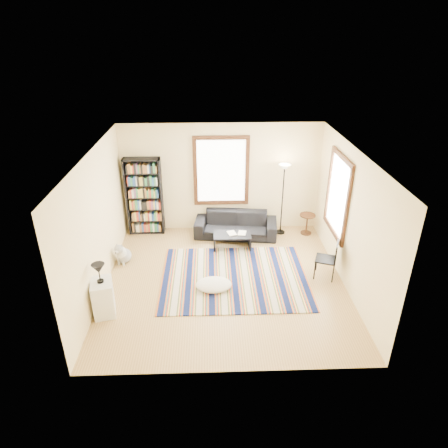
{
  "coord_description": "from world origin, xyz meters",
  "views": [
    {
      "loc": [
        -0.27,
        -7.06,
        4.89
      ],
      "look_at": [
        0.0,
        0.5,
        1.1
      ],
      "focal_mm": 32.0,
      "sensor_mm": 36.0,
      "label": 1
    }
  ],
  "objects_px": {
    "floor_lamp": "(282,200)",
    "folding_chair": "(326,259)",
    "coffee_table": "(232,241)",
    "sofa": "(236,225)",
    "dog": "(124,252)",
    "bookshelf": "(144,197)",
    "white_cabinet": "(103,298)",
    "floor_cushion": "(214,285)",
    "side_table": "(307,224)"
  },
  "relations": [
    {
      "from": "bookshelf",
      "to": "floor_cushion",
      "type": "relative_size",
      "value": 2.69
    },
    {
      "from": "sofa",
      "to": "floor_cushion",
      "type": "relative_size",
      "value": 2.79
    },
    {
      "from": "dog",
      "to": "bookshelf",
      "type": "bearing_deg",
      "value": 96.15
    },
    {
      "from": "white_cabinet",
      "to": "dog",
      "type": "bearing_deg",
      "value": 75.73
    },
    {
      "from": "bookshelf",
      "to": "coffee_table",
      "type": "relative_size",
      "value": 2.22
    },
    {
      "from": "bookshelf",
      "to": "floor_lamp",
      "type": "relative_size",
      "value": 1.08
    },
    {
      "from": "sofa",
      "to": "dog",
      "type": "bearing_deg",
      "value": -148.41
    },
    {
      "from": "bookshelf",
      "to": "folding_chair",
      "type": "distance_m",
      "value": 4.7
    },
    {
      "from": "floor_cushion",
      "to": "folding_chair",
      "type": "distance_m",
      "value": 2.44
    },
    {
      "from": "white_cabinet",
      "to": "coffee_table",
      "type": "bearing_deg",
      "value": 29.95
    },
    {
      "from": "side_table",
      "to": "bookshelf",
      "type": "bearing_deg",
      "value": 176.59
    },
    {
      "from": "sofa",
      "to": "floor_cushion",
      "type": "distance_m",
      "value": 2.41
    },
    {
      "from": "floor_cushion",
      "to": "dog",
      "type": "bearing_deg",
      "value": 151.18
    },
    {
      "from": "side_table",
      "to": "folding_chair",
      "type": "height_order",
      "value": "folding_chair"
    },
    {
      "from": "floor_cushion",
      "to": "white_cabinet",
      "type": "bearing_deg",
      "value": -161.07
    },
    {
      "from": "floor_lamp",
      "to": "dog",
      "type": "relative_size",
      "value": 3.58
    },
    {
      "from": "floor_cushion",
      "to": "dog",
      "type": "height_order",
      "value": "dog"
    },
    {
      "from": "folding_chair",
      "to": "dog",
      "type": "distance_m",
      "value": 4.49
    },
    {
      "from": "bookshelf",
      "to": "floor_lamp",
      "type": "distance_m",
      "value": 3.49
    },
    {
      "from": "folding_chair",
      "to": "sofa",
      "type": "bearing_deg",
      "value": 153.11
    },
    {
      "from": "floor_lamp",
      "to": "coffee_table",
      "type": "bearing_deg",
      "value": -150.74
    },
    {
      "from": "sofa",
      "to": "floor_cushion",
      "type": "xyz_separation_m",
      "value": [
        -0.6,
        -2.32,
        -0.21
      ]
    },
    {
      "from": "bookshelf",
      "to": "side_table",
      "type": "distance_m",
      "value": 4.22
    },
    {
      "from": "coffee_table",
      "to": "white_cabinet",
      "type": "xyz_separation_m",
      "value": [
        -2.53,
        -2.4,
        0.17
      ]
    },
    {
      "from": "floor_lamp",
      "to": "sofa",
      "type": "bearing_deg",
      "value": -175.14
    },
    {
      "from": "floor_cushion",
      "to": "white_cabinet",
      "type": "distance_m",
      "value": 2.19
    },
    {
      "from": "sofa",
      "to": "coffee_table",
      "type": "xyz_separation_m",
      "value": [
        -0.13,
        -0.63,
        -0.12
      ]
    },
    {
      "from": "side_table",
      "to": "dog",
      "type": "height_order",
      "value": "side_table"
    },
    {
      "from": "coffee_table",
      "to": "folding_chair",
      "type": "height_order",
      "value": "folding_chair"
    },
    {
      "from": "folding_chair",
      "to": "dog",
      "type": "height_order",
      "value": "folding_chair"
    },
    {
      "from": "bookshelf",
      "to": "floor_lamp",
      "type": "xyz_separation_m",
      "value": [
        3.48,
        -0.17,
        -0.07
      ]
    },
    {
      "from": "floor_lamp",
      "to": "white_cabinet",
      "type": "relative_size",
      "value": 2.66
    },
    {
      "from": "bookshelf",
      "to": "side_table",
      "type": "xyz_separation_m",
      "value": [
        4.15,
        -0.25,
        -0.73
      ]
    },
    {
      "from": "floor_cushion",
      "to": "folding_chair",
      "type": "xyz_separation_m",
      "value": [
        2.39,
        0.36,
        0.34
      ]
    },
    {
      "from": "sofa",
      "to": "floor_lamp",
      "type": "bearing_deg",
      "value": 11.91
    },
    {
      "from": "coffee_table",
      "to": "floor_lamp",
      "type": "relative_size",
      "value": 0.48
    },
    {
      "from": "floor_lamp",
      "to": "folding_chair",
      "type": "relative_size",
      "value": 2.16
    },
    {
      "from": "bookshelf",
      "to": "white_cabinet",
      "type": "relative_size",
      "value": 2.86
    },
    {
      "from": "folding_chair",
      "to": "side_table",
      "type": "bearing_deg",
      "value": 109.18
    },
    {
      "from": "coffee_table",
      "to": "dog",
      "type": "xyz_separation_m",
      "value": [
        -2.51,
        -0.57,
        0.08
      ]
    },
    {
      "from": "side_table",
      "to": "sofa",
      "type": "bearing_deg",
      "value": -179.28
    },
    {
      "from": "floor_lamp",
      "to": "side_table",
      "type": "height_order",
      "value": "floor_lamp"
    },
    {
      "from": "bookshelf",
      "to": "folding_chair",
      "type": "xyz_separation_m",
      "value": [
        4.1,
        -2.23,
        -0.57
      ]
    },
    {
      "from": "sofa",
      "to": "bookshelf",
      "type": "height_order",
      "value": "bookshelf"
    },
    {
      "from": "folding_chair",
      "to": "dog",
      "type": "bearing_deg",
      "value": -169.07
    },
    {
      "from": "side_table",
      "to": "dog",
      "type": "bearing_deg",
      "value": -164.7
    },
    {
      "from": "sofa",
      "to": "dog",
      "type": "distance_m",
      "value": 2.89
    },
    {
      "from": "coffee_table",
      "to": "side_table",
      "type": "relative_size",
      "value": 1.67
    },
    {
      "from": "folding_chair",
      "to": "bookshelf",
      "type": "bearing_deg",
      "value": 172.08
    },
    {
      "from": "sofa",
      "to": "side_table",
      "type": "relative_size",
      "value": 3.84
    }
  ]
}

